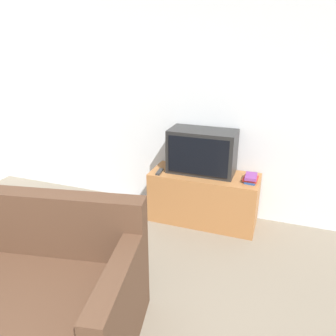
# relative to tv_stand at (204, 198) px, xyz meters

# --- Properties ---
(wall_back) EXTENTS (9.00, 0.06, 2.60)m
(wall_back) POSITION_rel_tv_stand_xyz_m (-0.18, 0.30, 1.01)
(wall_back) COLOR silver
(wall_back) RESTS_ON ground_plane
(tv_stand) EXTENTS (1.21, 0.49, 0.59)m
(tv_stand) POSITION_rel_tv_stand_xyz_m (0.00, 0.00, 0.00)
(tv_stand) COLOR #9E6638
(tv_stand) RESTS_ON ground_plane
(television) EXTENTS (0.74, 0.38, 0.49)m
(television) POSITION_rel_tv_stand_xyz_m (-0.05, 0.05, 0.54)
(television) COLOR black
(television) RESTS_ON tv_stand
(couch) EXTENTS (2.05, 1.31, 0.96)m
(couch) POSITION_rel_tv_stand_xyz_m (-0.94, -2.00, 0.02)
(couch) COLOR #4C3323
(couch) RESTS_ON ground_plane
(book_stack) EXTENTS (0.15, 0.20, 0.08)m
(book_stack) POSITION_rel_tv_stand_xyz_m (0.51, -0.04, 0.33)
(book_stack) COLOR #23478E
(book_stack) RESTS_ON tv_stand
(remote_on_stand) EXTENTS (0.06, 0.17, 0.02)m
(remote_on_stand) POSITION_rel_tv_stand_xyz_m (-0.49, -0.14, 0.31)
(remote_on_stand) COLOR #2D2D2D
(remote_on_stand) RESTS_ON tv_stand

